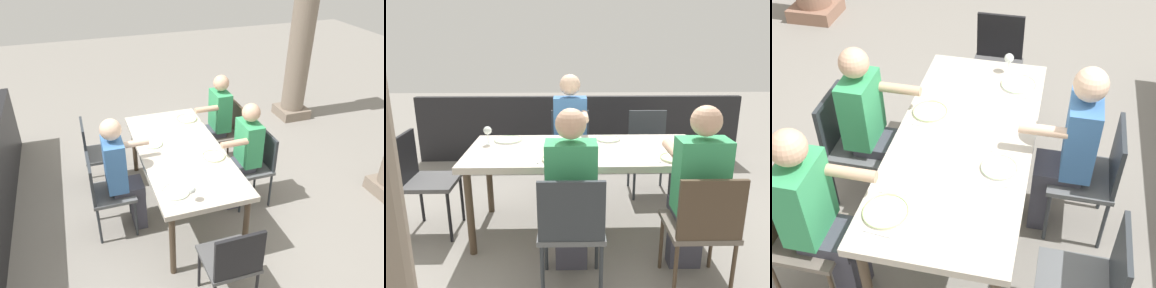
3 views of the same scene
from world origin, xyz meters
The scene contains 24 objects.
ground_plane centered at (0.00, 0.00, 0.00)m, with size 16.00×16.00×0.00m, color gray.
dining_table centered at (0.00, 0.00, 0.71)m, with size 2.01×0.90×0.77m.
chair_west_north centered at (-0.74, 0.87, 0.52)m, with size 0.44×0.44×0.88m.
chair_west_south centered at (-0.74, -0.87, 0.52)m, with size 0.44×0.44×0.90m.
chair_mid_north centered at (0.12, 0.87, 0.52)m, with size 0.44×0.44×0.88m.
chair_mid_south centered at (0.12, -0.87, 0.53)m, with size 0.44×0.44×0.91m.
chair_head_east centered at (1.42, 0.00, 0.54)m, with size 0.44×0.44×0.91m.
diner_woman_green centered at (0.13, 0.68, 0.68)m, with size 0.35×0.49×1.28m.
diner_man_white centered at (0.12, -0.68, 0.71)m, with size 0.35×0.50×1.33m.
diner_guest_third centered at (-0.74, 0.69, 0.69)m, with size 0.35×0.49×1.29m.
stone_column_near centered at (-1.76, 2.53, 1.45)m, with size 0.49×0.49×2.94m.
plate_0 centered at (-0.71, 0.29, 0.78)m, with size 0.26×0.26×0.02m.
fork_0 centered at (-0.86, 0.29, 0.78)m, with size 0.02×0.17×0.01m, color silver.
spoon_0 centered at (-0.56, 0.29, 0.78)m, with size 0.02×0.17×0.01m, color silver.
plate_1 centered at (-0.23, -0.27, 0.78)m, with size 0.22×0.22×0.02m.
fork_1 centered at (-0.38, -0.27, 0.78)m, with size 0.02×0.17×0.01m, color silver.
spoon_1 centered at (-0.08, -0.27, 0.78)m, with size 0.02×0.17×0.01m, color silver.
plate_2 centered at (0.23, 0.29, 0.78)m, with size 0.24×0.24×0.02m.
fork_2 centered at (0.08, 0.29, 0.78)m, with size 0.02×0.17×0.01m, color silver.
spoon_2 centered at (0.38, 0.29, 0.78)m, with size 0.02×0.17×0.01m, color silver.
plate_3 centered at (0.70, -0.27, 0.78)m, with size 0.26×0.26×0.02m.
wine_glass_3 centered at (0.86, -0.17, 0.89)m, with size 0.07×0.07×0.16m.
fork_3 centered at (0.55, -0.27, 0.78)m, with size 0.02×0.17×0.01m, color silver.
spoon_3 centered at (0.85, -0.27, 0.78)m, with size 0.02×0.17×0.01m, color silver.
Camera 1 is at (3.42, -1.01, 2.94)m, focal length 35.67 mm.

